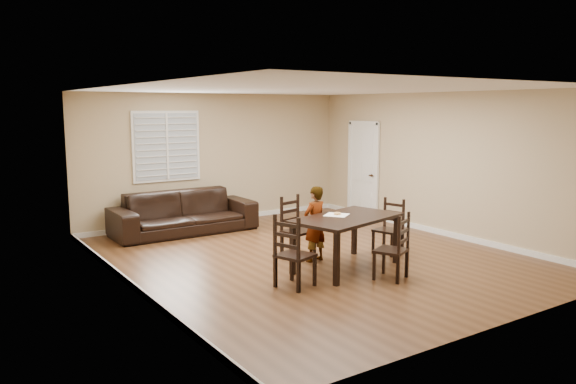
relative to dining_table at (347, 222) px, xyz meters
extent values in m
plane|color=brown|center=(-0.03, 0.79, -0.71)|extent=(7.00, 7.00, 0.00)
cube|color=tan|center=(-0.03, 4.29, 0.64)|extent=(6.00, 0.04, 2.70)
cube|color=tan|center=(-0.03, -2.71, 0.64)|extent=(6.00, 0.04, 2.70)
cube|color=tan|center=(-3.03, 0.79, 0.64)|extent=(0.04, 7.00, 2.70)
cube|color=tan|center=(2.97, 0.79, 0.64)|extent=(0.04, 7.00, 2.70)
cube|color=white|center=(-0.03, 0.79, 1.99)|extent=(6.00, 7.00, 0.04)
cube|color=white|center=(-1.13, 4.24, 0.94)|extent=(1.40, 0.08, 1.40)
cube|color=white|center=(2.94, 2.99, 0.31)|extent=(0.06, 0.94, 2.05)
cylinder|color=#332114|center=(2.91, 2.69, 0.24)|extent=(0.06, 0.06, 0.02)
cube|color=white|center=(-0.03, 4.28, -0.66)|extent=(6.00, 0.03, 0.10)
cube|color=white|center=(-3.01, 0.79, -0.66)|extent=(0.03, 7.00, 0.10)
cube|color=white|center=(2.96, 0.79, -0.66)|extent=(0.03, 7.00, 0.10)
cube|color=black|center=(0.00, 0.00, 0.06)|extent=(1.89, 1.35, 0.05)
cube|color=black|center=(-0.65, -0.58, -0.34)|extent=(0.09, 0.09, 0.75)
cube|color=black|center=(0.85, -0.19, -0.34)|extent=(0.09, 0.09, 0.75)
cube|color=black|center=(-0.85, 0.19, -0.34)|extent=(0.09, 0.09, 0.75)
cube|color=black|center=(0.65, 0.58, -0.34)|extent=(0.09, 0.09, 0.75)
cube|color=black|center=(-0.24, 0.93, -0.28)|extent=(0.53, 0.51, 0.04)
cube|color=black|center=(-0.28, 1.11, -0.21)|extent=(0.45, 0.14, 1.00)
cube|color=black|center=(-0.39, 0.71, -0.51)|extent=(0.05, 0.05, 0.41)
cube|color=black|center=(-0.01, 0.80, -0.51)|extent=(0.05, 0.05, 0.41)
cube|color=black|center=(-0.47, 1.06, -0.51)|extent=(0.05, 0.05, 0.41)
cube|color=black|center=(-0.09, 1.15, -0.51)|extent=(0.05, 0.05, 0.41)
cube|color=black|center=(0.19, -0.75, -0.30)|extent=(0.56, 0.55, 0.04)
cube|color=black|center=(0.27, -0.92, -0.23)|extent=(0.40, 0.22, 0.96)
cube|color=black|center=(0.29, -0.52, -0.51)|extent=(0.05, 0.05, 0.39)
cube|color=black|center=(-0.05, -0.68, -0.51)|extent=(0.05, 0.05, 0.39)
cube|color=black|center=(0.44, -0.83, -0.51)|extent=(0.05, 0.05, 0.39)
cube|color=black|center=(0.10, -0.99, -0.51)|extent=(0.05, 0.05, 0.39)
cube|color=black|center=(-1.13, -0.29, -0.28)|extent=(0.55, 0.56, 0.04)
cube|color=black|center=(-1.31, -0.35, -0.21)|extent=(0.18, 0.44, 1.01)
cube|color=black|center=(-0.90, -0.42, -0.50)|extent=(0.05, 0.05, 0.41)
cube|color=black|center=(-1.02, -0.05, -0.50)|extent=(0.05, 0.05, 0.41)
cube|color=black|center=(-1.24, -0.53, -0.50)|extent=(0.05, 0.05, 0.41)
cube|color=black|center=(-1.37, -0.16, -0.50)|extent=(0.05, 0.05, 0.41)
cube|color=black|center=(1.13, 0.29, -0.32)|extent=(0.47, 0.49, 0.04)
cube|color=black|center=(1.30, 0.33, -0.25)|extent=(0.14, 0.41, 0.91)
cube|color=black|center=(0.93, 0.42, -0.52)|extent=(0.04, 0.04, 0.37)
cube|color=black|center=(1.02, 0.08, -0.52)|extent=(0.04, 0.04, 0.37)
cube|color=black|center=(1.25, 0.50, -0.52)|extent=(0.04, 0.04, 0.37)
cube|color=black|center=(1.34, 0.16, -0.52)|extent=(0.04, 0.04, 0.37)
imported|color=gray|center=(-0.15, 0.60, -0.11)|extent=(0.48, 0.36, 1.20)
cube|color=white|center=(-0.05, 0.19, 0.09)|extent=(0.46, 0.46, 0.00)
torus|color=#D1944B|center=(-0.03, 0.19, 0.11)|extent=(0.11, 0.11, 0.04)
torus|color=silver|center=(-0.03, 0.19, 0.12)|extent=(0.10, 0.10, 0.02)
imported|color=black|center=(-1.06, 3.63, -0.31)|extent=(2.75, 1.09, 0.80)
camera|label=1|loc=(-5.29, -6.37, 1.71)|focal=35.00mm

